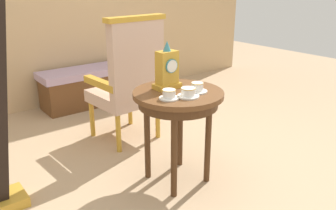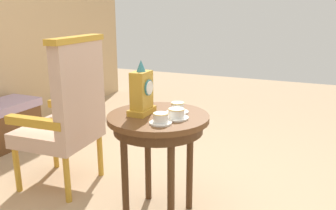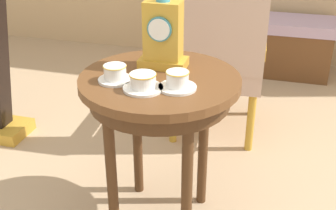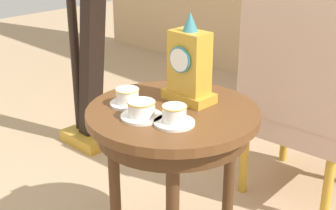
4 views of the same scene
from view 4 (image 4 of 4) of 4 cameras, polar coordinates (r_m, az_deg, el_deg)
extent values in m
cylinder|color=brown|center=(1.74, 0.48, -1.01)|extent=(0.63, 0.63, 0.03)
cylinder|color=#482B16|center=(1.76, 0.47, -2.58)|extent=(0.56, 0.56, 0.07)
cylinder|color=#482B16|center=(1.92, 7.16, -10.48)|extent=(0.04, 0.04, 0.65)
cylinder|color=#482B16|center=(2.09, 0.33, -7.33)|extent=(0.04, 0.04, 0.65)
cylinder|color=#482B16|center=(1.91, -6.30, -10.57)|extent=(0.04, 0.04, 0.65)
cylinder|color=white|center=(1.78, -4.82, 0.16)|extent=(0.13, 0.13, 0.01)
cylinder|color=white|center=(1.76, -4.85, 1.12)|extent=(0.08, 0.08, 0.05)
torus|color=gold|center=(1.76, -4.88, 1.85)|extent=(0.09, 0.09, 0.00)
cylinder|color=white|center=(1.66, -3.15, -1.37)|extent=(0.15, 0.15, 0.01)
cylinder|color=white|center=(1.65, -3.17, -0.38)|extent=(0.09, 0.09, 0.05)
torus|color=gold|center=(1.64, -3.19, 0.36)|extent=(0.10, 0.10, 0.00)
cylinder|color=white|center=(1.61, 0.76, -2.12)|extent=(0.14, 0.14, 0.01)
cylinder|color=white|center=(1.60, 0.76, -1.02)|extent=(0.08, 0.08, 0.06)
torus|color=gold|center=(1.59, 0.77, -0.17)|extent=(0.09, 0.09, 0.00)
cube|color=gold|center=(1.81, 2.50, 1.07)|extent=(0.19, 0.11, 0.04)
cube|color=gold|center=(1.76, 2.57, 5.11)|extent=(0.14, 0.09, 0.23)
cylinder|color=teal|center=(1.72, 1.44, 5.39)|extent=(0.10, 0.01, 0.10)
cylinder|color=white|center=(1.72, 1.30, 5.35)|extent=(0.08, 0.00, 0.08)
cone|color=teal|center=(1.73, 2.65, 9.87)|extent=(0.06, 0.06, 0.07)
cube|color=#CCA893|center=(2.47, 16.37, -1.46)|extent=(0.55, 0.55, 0.11)
cube|color=#CCA893|center=(2.16, 14.93, 5.89)|extent=(0.52, 0.12, 0.64)
cube|color=gold|center=(2.51, 12.03, 3.34)|extent=(0.10, 0.47, 0.06)
cylinder|color=gold|center=(2.83, 13.76, -3.23)|extent=(0.04, 0.04, 0.35)
cylinder|color=gold|center=(2.32, 18.37, -9.75)|extent=(0.04, 0.04, 0.35)
cylinder|color=gold|center=(2.48, 9.01, -6.60)|extent=(0.04, 0.04, 0.35)
cube|color=gold|center=(3.06, -9.20, -3.76)|extent=(0.32, 0.24, 0.07)
cube|color=black|center=(2.73, -8.92, 10.58)|extent=(0.28, 0.11, 1.51)
camera|label=1|loc=(2.65, -61.55, 12.52)|focal=37.57mm
camera|label=2|loc=(2.97, -42.51, 15.88)|focal=37.33mm
camera|label=3|loc=(0.73, -71.84, 5.57)|focal=46.16mm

